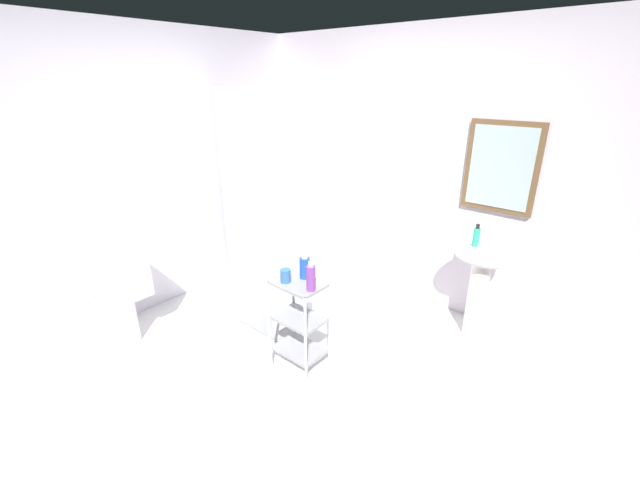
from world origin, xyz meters
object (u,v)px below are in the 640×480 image
(shower_stall, at_px, (287,241))
(toilet, at_px, (117,308))
(shampoo_bottle_blue, at_px, (305,267))
(rinse_cup, at_px, (285,276))
(storage_cart, at_px, (299,320))
(pedestal_sink, at_px, (480,274))
(hand_soap_bottle, at_px, (476,236))
(bath_mat, at_px, (275,321))
(conditioner_bottle_purple, at_px, (311,278))

(shower_stall, height_order, toilet, shower_stall)
(shampoo_bottle_blue, distance_m, rinse_cup, 0.15)
(shower_stall, distance_m, shampoo_bottle_blue, 1.45)
(toilet, bearing_deg, storage_cart, 26.67)
(pedestal_sink, bearing_deg, shower_stall, -170.95)
(shower_stall, xyz_separation_m, storage_cart, (1.10, -0.98, -0.03))
(shower_stall, bearing_deg, toilet, -99.87)
(hand_soap_bottle, height_order, bath_mat, hand_soap_bottle)
(pedestal_sink, distance_m, toilet, 2.98)
(storage_cart, relative_size, bath_mat, 1.23)
(toilet, xyz_separation_m, bath_mat, (0.78, 1.01, -0.31))
(storage_cart, distance_m, conditioner_bottle_purple, 0.42)
(shower_stall, xyz_separation_m, hand_soap_bottle, (1.84, 0.31, 0.43))
(bath_mat, bearing_deg, toilet, -127.61)
(shower_stall, height_order, hand_soap_bottle, shower_stall)
(bath_mat, bearing_deg, conditioner_bottle_purple, -24.37)
(storage_cart, xyz_separation_m, rinse_cup, (-0.07, -0.05, 0.35))
(shower_stall, bearing_deg, hand_soap_bottle, 9.54)
(rinse_cup, bearing_deg, hand_soap_bottle, 58.70)
(pedestal_sink, height_order, rinse_cup, rinse_cup)
(shower_stall, xyz_separation_m, rinse_cup, (1.02, -1.03, 0.32))
(pedestal_sink, relative_size, hand_soap_bottle, 4.44)
(toilet, relative_size, hand_soap_bottle, 4.16)
(pedestal_sink, relative_size, bath_mat, 1.35)
(toilet, height_order, storage_cart, toilet)
(rinse_cup, bearing_deg, bath_mat, 145.62)
(storage_cart, xyz_separation_m, shampoo_bottle_blue, (-0.02, 0.09, 0.39))
(hand_soap_bottle, bearing_deg, bath_mat, -144.15)
(pedestal_sink, xyz_separation_m, toilet, (-2.21, -1.98, -0.26))
(shower_stall, bearing_deg, pedestal_sink, 9.05)
(storage_cart, relative_size, shampoo_bottle_blue, 3.92)
(shower_stall, relative_size, conditioner_bottle_purple, 9.52)
(storage_cart, distance_m, hand_soap_bottle, 1.55)
(conditioner_bottle_purple, height_order, bath_mat, conditioner_bottle_purple)
(shampoo_bottle_blue, bearing_deg, bath_mat, 158.78)
(conditioner_bottle_purple, bearing_deg, hand_soap_bottle, 65.38)
(pedestal_sink, bearing_deg, hand_soap_bottle, 177.58)
(shower_stall, xyz_separation_m, toilet, (-0.29, -1.68, -0.15))
(storage_cart, bearing_deg, pedestal_sink, 57.54)
(storage_cart, height_order, hand_soap_bottle, hand_soap_bottle)
(hand_soap_bottle, xyz_separation_m, bath_mat, (-1.35, -0.97, -0.88))
(hand_soap_bottle, bearing_deg, pedestal_sink, -2.42)
(toilet, relative_size, rinse_cup, 7.98)
(shower_stall, relative_size, rinse_cup, 21.01)
(pedestal_sink, distance_m, conditioner_bottle_purple, 1.50)
(pedestal_sink, bearing_deg, conditioner_bottle_purple, -117.46)
(pedestal_sink, bearing_deg, rinse_cup, -123.77)
(toilet, bearing_deg, conditioner_bottle_purple, 23.86)
(pedestal_sink, xyz_separation_m, bath_mat, (-1.43, -0.97, -0.57))
(hand_soap_bottle, relative_size, shampoo_bottle_blue, 0.97)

